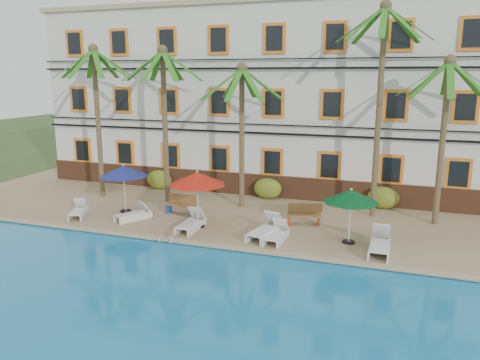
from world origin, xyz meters
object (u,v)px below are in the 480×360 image
at_px(palm_d, 381,85).
at_px(lounger_d, 266,230).
at_px(palm_a, 97,101).
at_px(palm_e, 445,117).
at_px(umbrella_blue, 124,171).
at_px(lounger_c, 191,223).
at_px(bench_right, 304,214).
at_px(lounger_b, 134,214).
at_px(bench_left, 182,204).
at_px(pool_ladder, 169,241).
at_px(umbrella_red, 197,179).
at_px(lounger_f, 380,244).
at_px(palm_c, 242,115).
at_px(lounger_e, 277,234).
at_px(umbrella_green, 351,196).
at_px(lounger_a, 78,211).
at_px(palm_b, 164,104).

distance_m(palm_d, lounger_d, 8.21).
distance_m(palm_a, palm_e, 16.77).
bearing_deg(umbrella_blue, lounger_c, -18.49).
distance_m(lounger_c, bench_right, 4.95).
distance_m(lounger_b, bench_right, 7.68).
distance_m(lounger_d, bench_left, 5.04).
bearing_deg(pool_ladder, palm_e, 30.29).
xyz_separation_m(umbrella_red, lounger_f, (7.58, -0.51, -1.81)).
xyz_separation_m(palm_c, lounger_e, (2.89, -4.19, -4.27)).
xyz_separation_m(palm_d, umbrella_green, (-0.64, -4.03, -4.11)).
distance_m(umbrella_red, lounger_d, 3.65).
xyz_separation_m(lounger_a, lounger_d, (9.03, 0.08, 0.07)).
bearing_deg(lounger_e, palm_d, 54.67).
bearing_deg(bench_left, lounger_b, -137.66).
bearing_deg(umbrella_green, lounger_c, -175.00).
bearing_deg(bench_left, umbrella_green, -10.09).
bearing_deg(pool_ladder, lounger_d, 26.17).
bearing_deg(umbrella_green, bench_right, 141.04).
bearing_deg(lounger_f, palm_c, 148.89).
height_order(lounger_c, lounger_f, lounger_f).
height_order(umbrella_blue, lounger_d, umbrella_blue).
relative_size(palm_b, pool_ladder, 10.54).
distance_m(lounger_c, lounger_e, 3.79).
distance_m(palm_c, umbrella_red, 4.40).
height_order(bench_left, pool_ladder, bench_left).
height_order(palm_d, pool_ladder, palm_d).
height_order(palm_c, bench_right, palm_c).
relative_size(umbrella_red, lounger_d, 1.15).
distance_m(lounger_b, lounger_c, 3.10).
xyz_separation_m(lounger_d, bench_left, (-4.68, 1.87, 0.15)).
height_order(palm_a, lounger_a, palm_a).
distance_m(palm_c, pool_ladder, 7.32).
bearing_deg(palm_e, bench_right, -160.16).
xyz_separation_m(lounger_c, bench_left, (-1.40, 1.98, 0.18)).
relative_size(palm_c, bench_left, 4.57).
xyz_separation_m(lounger_c, bench_right, (4.38, 2.29, 0.18)).
height_order(palm_a, lounger_d, palm_a).
distance_m(palm_b, bench_left, 5.15).
bearing_deg(umbrella_green, umbrella_red, -178.86).
xyz_separation_m(palm_b, lounger_f, (10.77, -3.78, -4.71)).
distance_m(palm_a, lounger_a, 6.11).
xyz_separation_m(palm_a, lounger_c, (6.91, -3.56, -4.81)).
bearing_deg(bench_left, umbrella_red, -45.10).
distance_m(umbrella_red, lounger_a, 6.19).
distance_m(umbrella_green, lounger_e, 3.25).
distance_m(palm_b, umbrella_green, 10.56).
relative_size(palm_c, palm_e, 0.97).
distance_m(umbrella_green, lounger_d, 3.62).
bearing_deg(palm_e, umbrella_red, -158.52).
bearing_deg(umbrella_green, lounger_e, -165.26).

